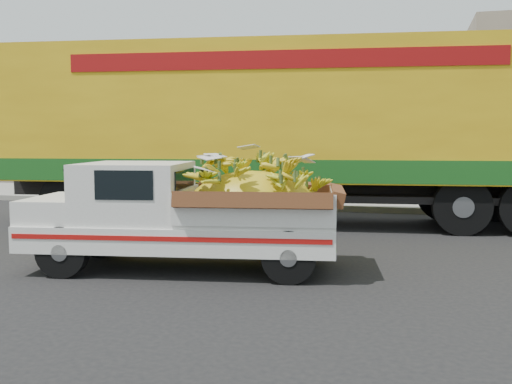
# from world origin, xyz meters

# --- Properties ---
(ground) EXTENTS (100.00, 100.00, 0.00)m
(ground) POSITION_xyz_m (0.00, 0.00, 0.00)
(ground) COLOR black
(ground) RESTS_ON ground
(curb) EXTENTS (60.00, 0.25, 0.15)m
(curb) POSITION_xyz_m (0.00, 6.66, 0.07)
(curb) COLOR gray
(curb) RESTS_ON ground
(sidewalk) EXTENTS (60.00, 4.00, 0.14)m
(sidewalk) POSITION_xyz_m (0.00, 8.76, 0.07)
(sidewalk) COLOR gray
(sidewalk) RESTS_ON ground
(building_left) EXTENTS (18.00, 6.00, 5.00)m
(building_left) POSITION_xyz_m (-8.00, 14.66, 2.50)
(building_left) COLOR gray
(building_left) RESTS_ON ground
(pickup_truck) EXTENTS (4.48, 2.23, 1.50)m
(pickup_truck) POSITION_xyz_m (2.29, -0.36, 0.81)
(pickup_truck) COLOR black
(pickup_truck) RESTS_ON ground
(semi_trailer) EXTENTS (12.04, 3.99, 3.80)m
(semi_trailer) POSITION_xyz_m (2.44, 4.21, 2.12)
(semi_trailer) COLOR black
(semi_trailer) RESTS_ON ground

